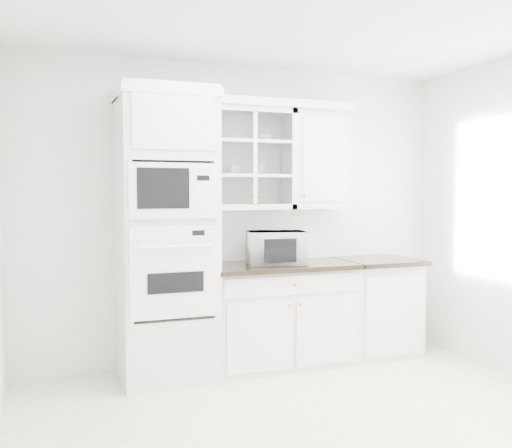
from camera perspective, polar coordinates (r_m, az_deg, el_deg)
name	(u,v)px	position (r m, az deg, el deg)	size (l,w,h in m)	color
ground	(327,432)	(3.96, 7.14, -19.91)	(4.00, 3.50, 0.01)	beige
room_shell	(300,160)	(4.03, 4.46, 6.37)	(4.00, 3.50, 2.70)	white
oven_column	(166,235)	(4.74, -8.95, -1.13)	(0.76, 0.68, 2.40)	silver
base_cabinet_run	(280,314)	(5.18, 2.42, -8.96)	(1.32, 0.67, 0.92)	silver
extra_base_cabinet	(376,306)	(5.64, 11.90, -8.01)	(0.72, 0.67, 0.92)	silver
upper_cabinet_glass	(249,159)	(5.11, -0.74, 6.52)	(0.80, 0.33, 0.90)	silver
upper_cabinet_solid	(317,160)	(5.38, 6.08, 6.34)	(0.55, 0.33, 0.90)	silver
crown_molding	(238,103)	(5.10, -1.79, 12.00)	(2.14, 0.38, 0.07)	white
countertop_microwave	(276,248)	(5.03, 2.02, -2.37)	(0.50, 0.42, 0.29)	white
bowl_a	(229,137)	(5.05, -2.69, 8.67)	(0.21, 0.21, 0.05)	white
bowl_b	(262,138)	(5.18, 0.63, 8.56)	(0.18, 0.18, 0.06)	white
cup_a	(235,170)	(5.07, -2.12, 5.43)	(0.11, 0.11, 0.08)	white
cup_b	(260,170)	(5.14, 0.38, 5.45)	(0.10, 0.10, 0.09)	white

